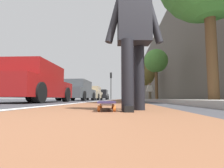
{
  "coord_description": "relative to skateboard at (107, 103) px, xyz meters",
  "views": [
    {
      "loc": [
        -0.74,
        -0.35,
        0.15
      ],
      "look_at": [
        12.17,
        0.57,
        1.26
      ],
      "focal_mm": 27.27,
      "sensor_mm": 36.0,
      "label": 1
    }
  ],
  "objects": [
    {
      "name": "sidewalk_curb",
      "position": [
        16.55,
        -3.11,
        -0.03
      ],
      "size": [
        52.0,
        3.2,
        0.12
      ],
      "primitive_type": "cube",
      "color": "#9E9B93",
      "rests_on": "ground"
    },
    {
      "name": "bike_lane_paint",
      "position": [
        22.55,
        0.13,
        -0.09
      ],
      "size": [
        56.0,
        2.07,
        0.0
      ],
      "primitive_type": "cube",
      "color": "brown",
      "rests_on": "ground"
    },
    {
      "name": "skater_person",
      "position": [
        -0.15,
        -0.35,
        0.84
      ],
      "size": [
        0.48,
        0.72,
        1.64
      ],
      "color": "black",
      "rests_on": "ground"
    },
    {
      "name": "street_tree_mid",
      "position": [
        11.04,
        -2.71,
        2.95
      ],
      "size": [
        1.82,
        1.82,
        4.0
      ],
      "color": "brown",
      "rests_on": "ground"
    },
    {
      "name": "skateboard",
      "position": [
        0.0,
        0.0,
        0.0
      ],
      "size": [
        0.86,
        0.28,
        0.11
      ],
      "color": "orange",
      "rests_on": "ground"
    },
    {
      "name": "ground_plane",
      "position": [
        8.55,
        0.13,
        -0.09
      ],
      "size": [
        80.0,
        80.0,
        0.0
      ],
      "primitive_type": "plane",
      "color": "#38383D"
    },
    {
      "name": "street_tree_far",
      "position": [
        19.86,
        -2.71,
        3.18
      ],
      "size": [
        2.99,
        2.99,
        4.78
      ],
      "color": "brown",
      "rests_on": "ground"
    },
    {
      "name": "parked_car_near",
      "position": [
        4.2,
        3.28,
        0.63
      ],
      "size": [
        4.28,
        1.97,
        1.49
      ],
      "color": "maroon",
      "rests_on": "ground"
    },
    {
      "name": "parked_car_end",
      "position": [
        23.31,
        3.13,
        0.61
      ],
      "size": [
        4.3,
        1.86,
        1.48
      ],
      "color": "black",
      "rests_on": "ground"
    },
    {
      "name": "lane_stripe_white",
      "position": [
        18.55,
        1.31,
        -0.09
      ],
      "size": [
        52.0,
        0.16,
        0.01
      ],
      "primitive_type": "cube",
      "color": "silver",
      "rests_on": "ground"
    },
    {
      "name": "parked_car_mid",
      "position": [
        10.36,
        3.28,
        0.63
      ],
      "size": [
        4.57,
        2.1,
        1.49
      ],
      "color": "#4C5156",
      "rests_on": "ground"
    },
    {
      "name": "building_facade",
      "position": [
        20.55,
        -5.72,
        5.0
      ],
      "size": [
        40.0,
        1.2,
        10.19
      ],
      "primitive_type": "cube",
      "color": "#5B544B",
      "rests_on": "ground"
    },
    {
      "name": "traffic_light",
      "position": [
        22.74,
        1.71,
        2.69
      ],
      "size": [
        0.33,
        0.28,
        4.01
      ],
      "color": "#2D2D2D",
      "rests_on": "ground"
    },
    {
      "name": "parked_car_far",
      "position": [
        16.85,
        3.35,
        0.63
      ],
      "size": [
        4.1,
        1.92,
        1.5
      ],
      "color": "tan",
      "rests_on": "ground"
    },
    {
      "name": "pedestrian_distant",
      "position": [
        13.2,
        -2.51,
        0.79
      ],
      "size": [
        0.43,
        0.68,
        1.55
      ],
      "color": "brown",
      "rests_on": "ground"
    }
  ]
}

